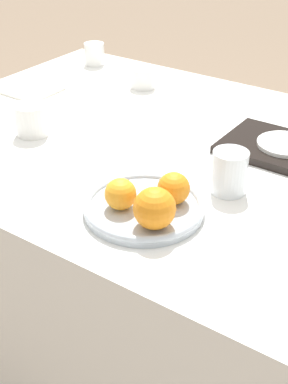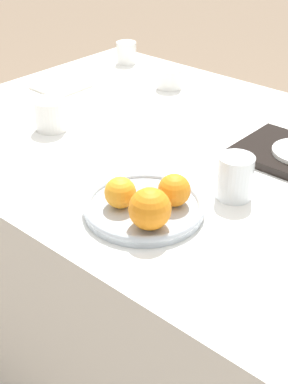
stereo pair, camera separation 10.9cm
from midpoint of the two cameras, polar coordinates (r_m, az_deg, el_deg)
name	(u,v)px [view 1 (the left image)]	position (r m, az deg, el deg)	size (l,w,h in m)	color
ground_plane	(162,335)	(1.83, 0.12, -15.10)	(12.00, 12.00, 0.00)	#7A6651
table	(164,250)	(1.59, 0.13, -6.30)	(1.45, 1.03, 0.71)	white
fruit_platter	(144,207)	(1.11, -2.81, -1.71)	(0.26, 0.26, 0.03)	#B2BCC6
orange_0	(121,194)	(1.09, -5.40, -0.31)	(0.07, 0.07, 0.07)	orange
orange_1	(155,208)	(1.02, -1.92, -1.85)	(0.08, 0.08, 0.08)	orange
orange_2	(174,188)	(1.10, 0.34, 0.30)	(0.07, 0.07, 0.07)	orange
water_glass	(229,172)	(1.17, 6.49, 2.06)	(0.08, 0.08, 0.10)	silver
serving_tray	(284,150)	(1.38, 12.58, 4.38)	(0.31, 0.21, 0.02)	black
side_plate	(285,144)	(1.37, 12.65, 4.94)	(0.14, 0.14, 0.01)	silver
cup_0	(143,78)	(1.76, -1.92, 12.07)	(0.08, 0.08, 0.07)	white
cup_1	(94,54)	(2.00, -6.93, 14.39)	(0.07, 0.07, 0.08)	white
cup_3	(32,120)	(1.47, -14.00, 7.45)	(0.09, 0.09, 0.08)	white
napkin	(33,91)	(1.78, -13.52, 10.39)	(0.14, 0.15, 0.01)	silver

